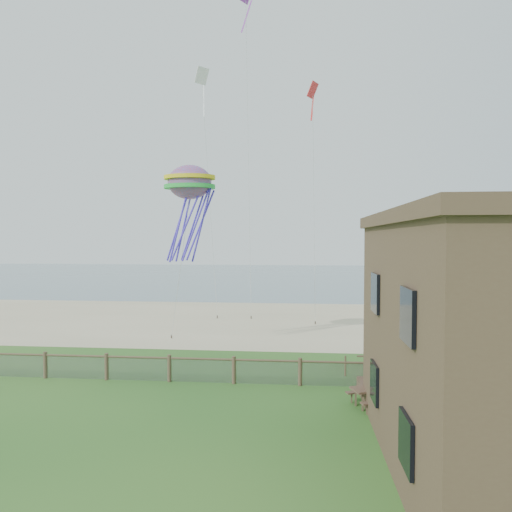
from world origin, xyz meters
name	(u,v)px	position (x,y,z in m)	size (l,w,h in m)	color
ground	(208,442)	(0.00, 0.00, 0.00)	(160.00, 160.00, 0.00)	#22561D
sand_beach	(262,321)	(0.00, 22.00, 0.00)	(72.00, 20.00, 0.02)	tan
ocean	(282,276)	(0.00, 66.00, 0.00)	(160.00, 68.00, 0.02)	slate
chainlink_fence	(234,372)	(0.00, 6.00, 0.55)	(36.20, 0.20, 1.25)	#4D432B
picnic_table	(377,396)	(6.01, 3.73, 0.43)	(2.03, 1.53, 0.86)	brown
octopus_kite	(190,210)	(-3.45, 11.97, 8.30)	(3.04, 2.15, 6.26)	red
kite_white	(202,90)	(-4.14, 18.80, 17.45)	(1.19, 0.70, 3.24)	white
kite_purple	(246,5)	(-0.92, 18.75, 23.36)	(1.24, 0.70, 2.91)	purple
kite_red	(313,99)	(3.82, 16.89, 16.01)	(1.05, 0.70, 2.21)	red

